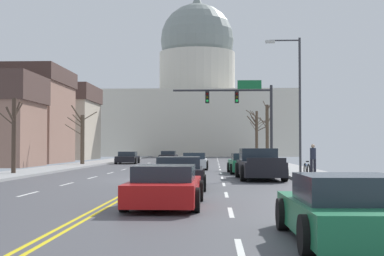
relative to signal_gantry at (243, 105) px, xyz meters
name	(u,v)px	position (x,y,z in m)	size (l,w,h in m)	color
ground	(153,179)	(-5.39, -16.20, -4.95)	(20.00, 180.00, 0.20)	#48484D
signal_gantry	(243,105)	(0.00, 0.00, 0.00)	(7.91, 0.41, 6.80)	#28282D
street_lamp_right	(295,93)	(2.55, -10.81, -0.09)	(2.12, 0.24, 8.05)	#333338
capitol_building	(197,102)	(-5.39, 55.99, 4.79)	(33.84, 20.80, 29.89)	beige
sedan_near_00	(195,162)	(-3.74, -3.69, -4.40)	(1.98, 4.46, 1.23)	silver
sedan_near_01	(246,164)	(-0.36, -9.31, -4.38)	(2.24, 4.70, 1.26)	#1E7247
pickup_truck_near_02	(259,165)	(0.01, -15.42, -4.26)	(2.40, 5.62, 1.58)	black
sedan_near_03	(179,174)	(-3.71, -22.09, -4.36)	(2.21, 4.63, 1.28)	black
sedan_near_04	(165,187)	(-3.69, -28.54, -4.42)	(2.09, 4.71, 1.16)	#B71414
sedan_near_05	(346,210)	(0.02, -34.23, -4.41)	(2.13, 4.33, 1.19)	#1E7247
sedan_oncoming_00	(128,158)	(-10.77, 9.88, -4.41)	(2.13, 4.25, 1.17)	black
sedan_oncoming_01	(168,156)	(-7.43, 17.95, -4.42)	(1.96, 4.70, 1.17)	black
flank_building_00	(22,115)	(-22.13, 12.33, -0.06)	(9.04, 10.13, 9.71)	#8C6656
flank_building_01	(51,122)	(-23.55, 27.37, -0.14)	(11.54, 9.98, 9.52)	#B2A38E
bare_tree_00	(256,133)	(2.94, 25.32, -1.62)	(2.64, 1.66, 6.16)	#4C3D2D
bare_tree_01	(13,132)	(-13.98, -12.30, -2.44)	(1.65, 2.24, 4.36)	#423328
bare_tree_02	(257,136)	(3.27, 29.56, -1.86)	(2.63, 1.87, 6.13)	#423328
bare_tree_03	(82,137)	(-13.89, 4.11, -2.47)	(2.50, 2.58, 5.17)	brown
bare_tree_04	(267,131)	(3.45, 16.74, -1.65)	(2.16, 1.79, 6.59)	#4C3D2D
pedestrian_00	(313,157)	(3.37, -11.90, -3.90)	(0.35, 0.34, 1.67)	black
bicycle_parked	(307,170)	(2.34, -15.97, -4.48)	(0.12, 1.77, 0.85)	black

